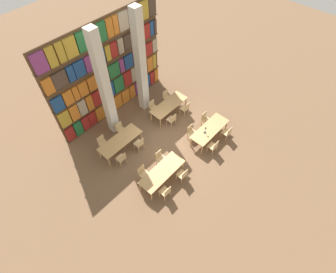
{
  "coord_description": "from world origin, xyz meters",
  "views": [
    {
      "loc": [
        -6.21,
        -5.75,
        11.25
      ],
      "look_at": [
        0.0,
        -0.14,
        0.66
      ],
      "focal_mm": 28.0,
      "sensor_mm": 36.0,
      "label": 1
    }
  ],
  "objects_px": {
    "chair_2": "(183,175)",
    "chair_12": "(172,119)",
    "pillar_left": "(105,87)",
    "chair_11": "(121,129)",
    "chair_8": "(121,158)",
    "reading_table_0": "(162,172)",
    "chair_0": "(166,192)",
    "desk_lamp_0": "(206,129)",
    "chair_6": "(227,132)",
    "chair_7": "(205,119)",
    "reading_table_3": "(169,105)",
    "chair_14": "(185,108)",
    "chair_9": "(103,143)",
    "chair_13": "(153,107)",
    "chair_5": "(191,132)",
    "chair_1": "(143,173)",
    "reading_table_2": "(120,141)",
    "reading_table_1": "(210,130)",
    "chair_3": "(160,157)",
    "chair_10": "(139,144)",
    "pillar_center": "(141,65)",
    "chair_15": "(167,97)",
    "chair_4": "(213,146)"
  },
  "relations": [
    {
      "from": "chair_0",
      "to": "desk_lamp_0",
      "type": "bearing_deg",
      "value": 9.96
    },
    {
      "from": "chair_10",
      "to": "chair_12",
      "type": "relative_size",
      "value": 1.0
    },
    {
      "from": "pillar_left",
      "to": "chair_11",
      "type": "xyz_separation_m",
      "value": [
        -0.03,
        -0.64,
        -2.53
      ]
    },
    {
      "from": "pillar_left",
      "to": "chair_0",
      "type": "bearing_deg",
      "value": -102.91
    },
    {
      "from": "chair_8",
      "to": "chair_12",
      "type": "distance_m",
      "value": 3.61
    },
    {
      "from": "chair_3",
      "to": "reading_table_2",
      "type": "bearing_deg",
      "value": -70.91
    },
    {
      "from": "chair_0",
      "to": "reading_table_1",
      "type": "height_order",
      "value": "chair_0"
    },
    {
      "from": "reading_table_1",
      "to": "chair_13",
      "type": "xyz_separation_m",
      "value": [
        -0.66,
        3.53,
        -0.2
      ]
    },
    {
      "from": "chair_15",
      "to": "chair_1",
      "type": "bearing_deg",
      "value": 30.29
    },
    {
      "from": "chair_2",
      "to": "chair_12",
      "type": "xyz_separation_m",
      "value": [
        2.28,
        2.7,
        0.0
      ]
    },
    {
      "from": "chair_1",
      "to": "chair_4",
      "type": "bearing_deg",
      "value": 156.11
    },
    {
      "from": "reading_table_0",
      "to": "chair_6",
      "type": "relative_size",
      "value": 2.72
    },
    {
      "from": "pillar_center",
      "to": "reading_table_1",
      "type": "xyz_separation_m",
      "value": [
        0.64,
        -4.3,
        -2.33
      ]
    },
    {
      "from": "pillar_left",
      "to": "chair_3",
      "type": "height_order",
      "value": "pillar_left"
    },
    {
      "from": "chair_4",
      "to": "chair_8",
      "type": "distance_m",
      "value": 4.67
    },
    {
      "from": "chair_9",
      "to": "chair_14",
      "type": "xyz_separation_m",
      "value": [
        4.76,
        -1.58,
        0.0
      ]
    },
    {
      "from": "chair_2",
      "to": "chair_11",
      "type": "xyz_separation_m",
      "value": [
        -0.09,
        4.28,
        0.0
      ]
    },
    {
      "from": "desk_lamp_0",
      "to": "chair_11",
      "type": "bearing_deg",
      "value": 126.14
    },
    {
      "from": "chair_2",
      "to": "chair_11",
      "type": "height_order",
      "value": "same"
    },
    {
      "from": "chair_14",
      "to": "chair_3",
      "type": "bearing_deg",
      "value": -159.99
    },
    {
      "from": "reading_table_2",
      "to": "chair_3",
      "type": "bearing_deg",
      "value": -70.91
    },
    {
      "from": "chair_0",
      "to": "desk_lamp_0",
      "type": "distance_m",
      "value": 3.84
    },
    {
      "from": "pillar_left",
      "to": "chair_6",
      "type": "height_order",
      "value": "pillar_left"
    },
    {
      "from": "pillar_left",
      "to": "chair_9",
      "type": "relative_size",
      "value": 6.91
    },
    {
      "from": "chair_6",
      "to": "chair_14",
      "type": "bearing_deg",
      "value": 92.46
    },
    {
      "from": "chair_11",
      "to": "chair_7",
      "type": "bearing_deg",
      "value": 141.2
    },
    {
      "from": "chair_4",
      "to": "chair_9",
      "type": "distance_m",
      "value": 5.7
    },
    {
      "from": "chair_3",
      "to": "chair_7",
      "type": "bearing_deg",
      "value": 178.35
    },
    {
      "from": "reading_table_1",
      "to": "chair_7",
      "type": "xyz_separation_m",
      "value": [
        0.61,
        0.72,
        -0.2
      ]
    },
    {
      "from": "desk_lamp_0",
      "to": "chair_13",
      "type": "distance_m",
      "value": 3.55
    },
    {
      "from": "chair_5",
      "to": "reading_table_2",
      "type": "distance_m",
      "value": 3.77
    },
    {
      "from": "chair_5",
      "to": "chair_8",
      "type": "height_order",
      "value": "same"
    },
    {
      "from": "desk_lamp_0",
      "to": "chair_9",
      "type": "height_order",
      "value": "desk_lamp_0"
    },
    {
      "from": "chair_0",
      "to": "chair_13",
      "type": "distance_m",
      "value": 5.41
    },
    {
      "from": "chair_2",
      "to": "pillar_center",
      "type": "bearing_deg",
      "value": 64.88
    },
    {
      "from": "pillar_center",
      "to": "reading_table_1",
      "type": "distance_m",
      "value": 4.93
    },
    {
      "from": "chair_1",
      "to": "reading_table_2",
      "type": "relative_size",
      "value": 0.37
    },
    {
      "from": "chair_8",
      "to": "reading_table_3",
      "type": "relative_size",
      "value": 0.37
    },
    {
      "from": "chair_0",
      "to": "chair_9",
      "type": "bearing_deg",
      "value": 91.78
    },
    {
      "from": "reading_table_3",
      "to": "chair_14",
      "type": "relative_size",
      "value": 2.72
    },
    {
      "from": "chair_2",
      "to": "chair_9",
      "type": "distance_m",
      "value": 4.48
    },
    {
      "from": "pillar_center",
      "to": "reading_table_0",
      "type": "xyz_separation_m",
      "value": [
        -2.94,
        -4.19,
        -2.33
      ]
    },
    {
      "from": "chair_0",
      "to": "chair_15",
      "type": "bearing_deg",
      "value": 41.91
    },
    {
      "from": "chair_5",
      "to": "chair_11",
      "type": "xyz_separation_m",
      "value": [
        -2.41,
        2.93,
        0.0
      ]
    },
    {
      "from": "chair_10",
      "to": "reading_table_3",
      "type": "xyz_separation_m",
      "value": [
        2.93,
        0.59,
        0.2
      ]
    },
    {
      "from": "reading_table_0",
      "to": "chair_12",
      "type": "height_order",
      "value": "chair_12"
    },
    {
      "from": "reading_table_0",
      "to": "desk_lamp_0",
      "type": "height_order",
      "value": "desk_lamp_0"
    },
    {
      "from": "reading_table_0",
      "to": "pillar_left",
      "type": "bearing_deg",
      "value": 82.14
    },
    {
      "from": "chair_1",
      "to": "chair_15",
      "type": "distance_m",
      "value": 5.35
    },
    {
      "from": "chair_8",
      "to": "reading_table_0",
      "type": "bearing_deg",
      "value": -72.09
    }
  ]
}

